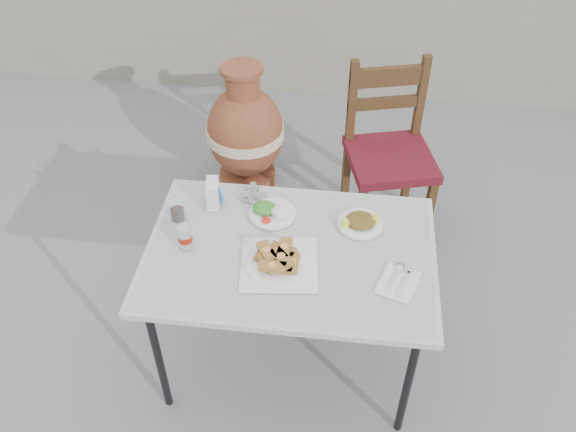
# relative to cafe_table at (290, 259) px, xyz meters

# --- Properties ---
(ground) EXTENTS (80.00, 80.00, 0.00)m
(ground) POSITION_rel_cafe_table_xyz_m (-0.09, 0.02, -0.66)
(ground) COLOR slate
(ground) RESTS_ON ground
(cafe_table) EXTENTS (1.17, 0.79, 0.71)m
(cafe_table) POSITION_rel_cafe_table_xyz_m (0.00, 0.00, 0.00)
(cafe_table) COLOR black
(cafe_table) RESTS_ON ground
(pide_plate) EXTENTS (0.33, 0.33, 0.06)m
(pide_plate) POSITION_rel_cafe_table_xyz_m (-0.03, -0.08, 0.08)
(pide_plate) COLOR silver
(pide_plate) RESTS_ON cafe_table
(salad_rice_plate) EXTENTS (0.20, 0.20, 0.05)m
(salad_rice_plate) POSITION_rel_cafe_table_xyz_m (-0.10, 0.20, 0.07)
(salad_rice_plate) COLOR white
(salad_rice_plate) RESTS_ON cafe_table
(salad_chopped_plate) EXTENTS (0.19, 0.19, 0.04)m
(salad_chopped_plate) POSITION_rel_cafe_table_xyz_m (0.27, 0.19, 0.07)
(salad_chopped_plate) COLOR white
(salad_chopped_plate) RESTS_ON cafe_table
(soda_can) EXTENTS (0.06, 0.06, 0.10)m
(soda_can) POSITION_rel_cafe_table_xyz_m (-0.42, -0.03, 0.10)
(soda_can) COLOR silver
(soda_can) RESTS_ON cafe_table
(cola_glass) EXTENTS (0.06, 0.06, 0.09)m
(cola_glass) POSITION_rel_cafe_table_xyz_m (-0.49, 0.13, 0.09)
(cola_glass) COLOR white
(cola_glass) RESTS_ON cafe_table
(napkin_holder) EXTENTS (0.08, 0.11, 0.12)m
(napkin_holder) POSITION_rel_cafe_table_xyz_m (-0.36, 0.24, 0.11)
(napkin_holder) COLOR silver
(napkin_holder) RESTS_ON cafe_table
(condiment_caddy) EXTENTS (0.12, 0.11, 0.07)m
(condiment_caddy) POSITION_rel_cafe_table_xyz_m (-0.20, 0.30, 0.07)
(condiment_caddy) COLOR silver
(condiment_caddy) RESTS_ON cafe_table
(cutlery_napkin) EXTENTS (0.19, 0.21, 0.01)m
(cutlery_napkin) POSITION_rel_cafe_table_xyz_m (0.43, -0.11, 0.05)
(cutlery_napkin) COLOR silver
(cutlery_napkin) RESTS_ON cafe_table
(chair) EXTENTS (0.54, 0.54, 0.99)m
(chair) POSITION_rel_cafe_table_xyz_m (0.41, 0.99, -0.15)
(chair) COLOR #311D0D
(chair) RESTS_ON ground
(terracotta_urn) EXTENTS (0.46, 0.46, 0.81)m
(terracotta_urn) POSITION_rel_cafe_table_xyz_m (-0.43, 1.26, -0.28)
(terracotta_urn) COLOR brown
(terracotta_urn) RESTS_ON ground
(back_wall) EXTENTS (6.00, 0.25, 1.20)m
(back_wall) POSITION_rel_cafe_table_xyz_m (-0.09, 2.52, -0.06)
(back_wall) COLOR gray
(back_wall) RESTS_ON ground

